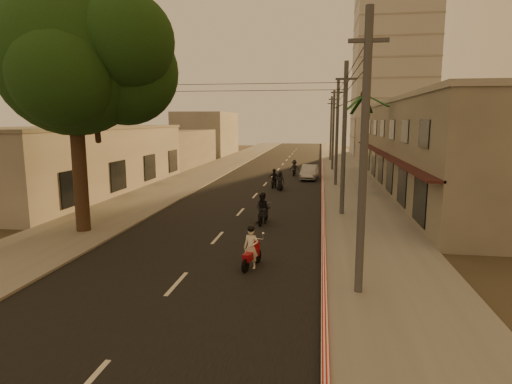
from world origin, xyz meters
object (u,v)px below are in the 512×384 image
scooter_red (251,249)px  scooter_far_b (294,168)px  palm_tree (364,100)px  scooter_mid_a (263,209)px  scooter_mid_b (274,179)px  broadleaf_tree (81,61)px  parked_car (309,172)px  scooter_far_a (280,181)px

scooter_red → scooter_far_b: (-0.12, 28.52, -0.00)m
palm_tree → scooter_mid_a: bearing=-119.9°
scooter_mid_b → scooter_far_b: bearing=87.4°
broadleaf_tree → parked_car: (10.43, 21.72, -7.78)m
scooter_far_a → parked_car: (2.19, 6.95, -0.04)m
scooter_red → parked_car: 25.89m
palm_tree → scooter_red: palm_tree is taller
broadleaf_tree → palm_tree: (14.61, 13.86, -1.33)m
palm_tree → scooter_red: 19.91m
scooter_mid_a → scooter_far_b: scooter_mid_a is taller
scooter_mid_a → scooter_red: bearing=-79.8°
scooter_mid_a → scooter_far_b: bearing=95.1°
palm_tree → scooter_far_a: (-6.37, 0.91, -6.42)m
scooter_mid_b → parked_car: 6.32m
broadleaf_tree → parked_car: bearing=64.3°
scooter_far_b → parked_car: size_ratio=0.40×
scooter_red → scooter_mid_b: 20.24m
scooter_far_b → scooter_mid_a: bearing=-87.4°
scooter_mid_a → broadleaf_tree: bearing=-153.8°
scooter_mid_a → scooter_far_a: 11.70m
scooter_red → scooter_mid_a: scooter_mid_a is taller
scooter_mid_a → scooter_far_b: 21.33m
scooter_far_a → scooter_far_b: (0.57, 9.63, 0.03)m
scooter_red → scooter_mid_a: bearing=108.1°
broadleaf_tree → palm_tree: bearing=43.5°
scooter_mid_b → scooter_far_b: 8.41m
broadleaf_tree → palm_tree: 20.18m
scooter_far_b → parked_car: (1.63, -2.68, -0.07)m
palm_tree → scooter_mid_b: palm_tree is taller
broadleaf_tree → parked_car: size_ratio=2.82×
scooter_far_a → palm_tree: bearing=-18.5°
broadleaf_tree → scooter_mid_b: bearing=64.7°
scooter_red → scooter_far_b: 28.52m
broadleaf_tree → palm_tree: broadleaf_tree is taller
broadleaf_tree → scooter_mid_a: (8.42, 3.07, -7.66)m
broadleaf_tree → scooter_far_a: bearing=60.9°
scooter_far_a → scooter_mid_b: bearing=105.7°
palm_tree → scooter_far_a: size_ratio=5.01×
broadleaf_tree → scooter_far_b: size_ratio=7.06×
scooter_mid_b → broadleaf_tree: bearing=-109.7°
broadleaf_tree → parked_car: 25.32m
scooter_mid_a → scooter_mid_b: 13.02m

